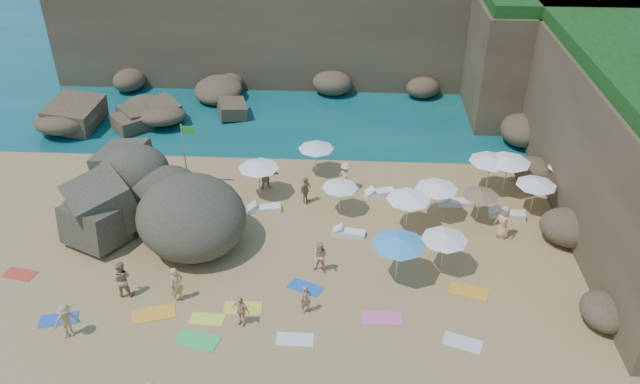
# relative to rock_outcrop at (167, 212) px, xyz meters

# --- Properties ---
(ground) EXTENTS (120.00, 120.00, 0.00)m
(ground) POSITION_rel_rock_outcrop_xyz_m (6.61, -3.56, 0.00)
(ground) COLOR tan
(ground) RESTS_ON ground
(seawater) EXTENTS (120.00, 120.00, 0.00)m
(seawater) POSITION_rel_rock_outcrop_xyz_m (6.61, 26.44, 0.00)
(seawater) COLOR #0C4751
(seawater) RESTS_ON ground
(cliff_back) EXTENTS (44.00, 8.00, 8.00)m
(cliff_back) POSITION_rel_rock_outcrop_xyz_m (8.61, 21.44, 4.00)
(cliff_back) COLOR brown
(cliff_back) RESTS_ON ground
(cliff_right) EXTENTS (8.00, 30.00, 8.00)m
(cliff_right) POSITION_rel_rock_outcrop_xyz_m (25.61, 4.44, 4.00)
(cliff_right) COLOR brown
(cliff_right) RESTS_ON ground
(cliff_corner) EXTENTS (10.00, 12.00, 8.00)m
(cliff_corner) POSITION_rel_rock_outcrop_xyz_m (23.61, 16.44, 4.00)
(cliff_corner) COLOR brown
(cliff_corner) RESTS_ON ground
(rock_promontory) EXTENTS (12.00, 7.00, 2.00)m
(rock_promontory) POSITION_rel_rock_outcrop_xyz_m (-4.39, 12.44, 0.00)
(rock_promontory) COLOR brown
(rock_promontory) RESTS_ON ground
(marina_masts) EXTENTS (3.10, 0.10, 6.00)m
(marina_masts) POSITION_rel_rock_outcrop_xyz_m (-9.89, 26.44, 3.00)
(marina_masts) COLOR white
(marina_masts) RESTS_ON ground
(rock_outcrop) EXTENTS (8.89, 6.83, 3.45)m
(rock_outcrop) POSITION_rel_rock_outcrop_xyz_m (0.00, 0.00, 0.00)
(rock_outcrop) COLOR brown
(rock_outcrop) RESTS_ON ground
(flag_pole) EXTENTS (0.81, 0.08, 4.16)m
(flag_pole) POSITION_rel_rock_outcrop_xyz_m (0.74, 2.69, 2.65)
(flag_pole) COLOR silver
(flag_pole) RESTS_ON ground
(parasol_0) EXTENTS (2.36, 2.36, 2.23)m
(parasol_0) POSITION_rel_rock_outcrop_xyz_m (4.98, 2.04, 2.05)
(parasol_0) COLOR silver
(parasol_0) RESTS_ON ground
(parasol_1) EXTENTS (2.19, 2.19, 2.07)m
(parasol_1) POSITION_rel_rock_outcrop_xyz_m (8.09, 4.76, 1.90)
(parasol_1) COLOR silver
(parasol_1) RESTS_ON ground
(parasol_2) EXTENTS (2.33, 2.33, 2.21)m
(parasol_2) POSITION_rel_rock_outcrop_xyz_m (14.85, 0.36, 2.03)
(parasol_2) COLOR silver
(parasol_2) RESTS_ON ground
(parasol_3) EXTENTS (2.50, 2.50, 2.36)m
(parasol_3) POSITION_rel_rock_outcrop_xyz_m (18.22, 3.30, 2.17)
(parasol_3) COLOR silver
(parasol_3) RESTS_ON ground
(parasol_4) EXTENTS (2.57, 2.57, 2.43)m
(parasol_4) POSITION_rel_rock_outcrop_xyz_m (19.18, 3.18, 2.23)
(parasol_4) COLOR silver
(parasol_4) RESTS_ON ground
(parasol_5) EXTENTS (2.02, 2.02, 1.91)m
(parasol_5) POSITION_rel_rock_outcrop_xyz_m (9.64, 0.62, 1.75)
(parasol_5) COLOR silver
(parasol_5) RESTS_ON ground
(parasol_6) EXTENTS (1.99, 1.99, 1.88)m
(parasol_6) POSITION_rel_rock_outcrop_xyz_m (17.20, 0.23, 1.73)
(parasol_6) COLOR silver
(parasol_6) RESTS_ON ground
(parasol_7) EXTENTS (2.21, 2.21, 2.09)m
(parasol_7) POSITION_rel_rock_outcrop_xyz_m (20.34, 1.19, 1.91)
(parasol_7) COLOR silver
(parasol_7) RESTS_ON ground
(parasol_8) EXTENTS (2.28, 2.28, 2.16)m
(parasol_8) POSITION_rel_rock_outcrop_xyz_m (22.56, 3.04, 1.98)
(parasol_8) COLOR silver
(parasol_8) RESTS_ON ground
(parasol_9) EXTENTS (2.36, 2.36, 2.23)m
(parasol_9) POSITION_rel_rock_outcrop_xyz_m (13.26, -0.79, 2.04)
(parasol_9) COLOR silver
(parasol_9) RESTS_ON ground
(parasol_10) EXTENTS (2.58, 2.58, 2.44)m
(parasol_10) POSITION_rel_rock_outcrop_xyz_m (12.52, -4.98, 2.24)
(parasol_10) COLOR silver
(parasol_10) RESTS_ON ground
(parasol_11) EXTENTS (2.27, 2.27, 2.15)m
(parasol_11) POSITION_rel_rock_outcrop_xyz_m (14.76, -4.15, 1.97)
(parasol_11) COLOR silver
(parasol_11) RESTS_ON ground
(lounger_0) EXTENTS (1.95, 0.98, 0.29)m
(lounger_0) POSITION_rel_rock_outcrop_xyz_m (5.41, 0.45, 0.14)
(lounger_0) COLOR white
(lounger_0) RESTS_ON ground
(lounger_1) EXTENTS (1.99, 0.71, 0.31)m
(lounger_1) POSITION_rel_rock_outcrop_xyz_m (16.24, 1.66, 0.15)
(lounger_1) COLOR silver
(lounger_1) RESTS_ON ground
(lounger_2) EXTENTS (1.83, 1.14, 0.27)m
(lounger_2) POSITION_rel_rock_outcrop_xyz_m (11.94, 2.50, 0.13)
(lounger_2) COLOR white
(lounger_2) RESTS_ON ground
(lounger_3) EXTENTS (1.76, 0.75, 0.27)m
(lounger_3) POSITION_rel_rock_outcrop_xyz_m (10.21, -1.57, 0.13)
(lounger_3) COLOR white
(lounger_3) RESTS_ON ground
(lounger_4) EXTENTS (2.01, 0.80, 0.31)m
(lounger_4) POSITION_rel_rock_outcrop_xyz_m (18.90, 0.61, 0.15)
(lounger_4) COLOR silver
(lounger_4) RESTS_ON ground
(lounger_5) EXTENTS (2.00, 1.40, 0.30)m
(lounger_5) POSITION_rel_rock_outcrop_xyz_m (12.97, -2.58, 0.15)
(lounger_5) COLOR white
(lounger_5) RESTS_ON ground
(towel_0) EXTENTS (1.79, 1.18, 0.03)m
(towel_0) POSITION_rel_rock_outcrop_xyz_m (-2.62, -8.64, 0.01)
(towel_0) COLOR #2153B3
(towel_0) RESTS_ON ground
(towel_2) EXTENTS (2.09, 1.48, 0.03)m
(towel_2) POSITION_rel_rock_outcrop_xyz_m (1.52, -8.06, 0.02)
(towel_2) COLOR #FFA028
(towel_2) RESTS_ON ground
(towel_3) EXTENTS (2.05, 1.36, 0.03)m
(towel_3) POSITION_rel_rock_outcrop_xyz_m (3.83, -9.54, 0.02)
(towel_3) COLOR green
(towel_3) RESTS_ON ground
(towel_4) EXTENTS (1.76, 0.92, 0.03)m
(towel_4) POSITION_rel_rock_outcrop_xyz_m (5.47, -7.47, 0.02)
(towel_4) COLOR yellow
(towel_4) RESTS_ON ground
(towel_5) EXTENTS (1.61, 0.81, 0.03)m
(towel_5) POSITION_rel_rock_outcrop_xyz_m (8.00, -9.28, 0.01)
(towel_5) COLOR silver
(towel_5) RESTS_ON ground
(towel_7) EXTENTS (1.68, 1.06, 0.03)m
(towel_7) POSITION_rel_rock_outcrop_xyz_m (-5.78, -5.69, 0.01)
(towel_7) COLOR red
(towel_7) RESTS_ON ground
(towel_8) EXTENTS (1.79, 1.38, 0.03)m
(towel_8) POSITION_rel_rock_outcrop_xyz_m (8.21, -5.91, 0.01)
(towel_8) COLOR blue
(towel_8) RESTS_ON ground
(towel_9) EXTENTS (1.78, 0.91, 0.03)m
(towel_9) POSITION_rel_rock_outcrop_xyz_m (11.79, -7.78, 0.02)
(towel_9) COLOR pink
(towel_9) RESTS_ON ground
(towel_10) EXTENTS (2.00, 1.41, 0.03)m
(towel_10) POSITION_rel_rock_outcrop_xyz_m (15.90, -5.75, 0.02)
(towel_10) COLOR orange
(towel_10) RESTS_ON ground
(towel_11) EXTENTS (1.77, 1.18, 0.03)m
(towel_11) POSITION_rel_rock_outcrop_xyz_m (-1.37, -1.58, 0.01)
(towel_11) COLOR green
(towel_11) RESTS_ON ground
(towel_12) EXTENTS (1.54, 0.82, 0.03)m
(towel_12) POSITION_rel_rock_outcrop_xyz_m (3.99, -8.26, 0.01)
(towel_12) COLOR #ECF340
(towel_12) RESTS_ON ground
(towel_13) EXTENTS (1.81, 1.32, 0.03)m
(towel_13) POSITION_rel_rock_outcrop_xyz_m (15.15, -9.08, 0.01)
(towel_13) COLOR silver
(towel_13) RESTS_ON ground
(person_stand_0) EXTENTS (0.76, 0.78, 1.81)m
(person_stand_0) POSITION_rel_rock_outcrop_xyz_m (2.42, -7.05, 0.90)
(person_stand_0) COLOR tan
(person_stand_0) RESTS_ON ground
(person_stand_1) EXTENTS (0.98, 0.80, 1.89)m
(person_stand_1) POSITION_rel_rock_outcrop_xyz_m (-0.18, -6.85, 0.94)
(person_stand_1) COLOR #AA7B55
(person_stand_1) RESTS_ON ground
(person_stand_2) EXTENTS (1.17, 1.15, 1.80)m
(person_stand_2) POSITION_rel_rock_outcrop_xyz_m (9.94, 2.98, 0.90)
(person_stand_2) COLOR #ECC186
(person_stand_2) RESTS_ON ground
(person_stand_3) EXTENTS (0.84, 1.04, 1.65)m
(person_stand_3) POSITION_rel_rock_outcrop_xyz_m (7.68, 1.44, 0.82)
(person_stand_3) COLOR #9F7B4F
(person_stand_3) RESTS_ON ground
(person_stand_4) EXTENTS (0.97, 1.04, 1.89)m
(person_stand_4) POSITION_rel_rock_outcrop_xyz_m (18.23, -1.27, 0.95)
(person_stand_4) COLOR #E4A777
(person_stand_4) RESTS_ON ground
(person_stand_5) EXTENTS (1.58, 1.02, 1.65)m
(person_stand_5) POSITION_rel_rock_outcrop_xyz_m (5.20, 2.95, 0.83)
(person_stand_5) COLOR tan
(person_stand_5) RESTS_ON ground
(person_lie_0) EXTENTS (1.75, 1.99, 0.45)m
(person_lie_0) POSITION_rel_rock_outcrop_xyz_m (-1.70, -9.57, 0.22)
(person_lie_0) COLOR tan
(person_lie_0) RESTS_ON ground
(person_lie_1) EXTENTS (1.39, 1.71, 0.36)m
(person_lie_1) POSITION_rel_rock_outcrop_xyz_m (5.58, -8.43, 0.18)
(person_lie_1) COLOR #DFAA7F
(person_lie_1) RESTS_ON ground
(person_lie_3) EXTENTS (2.28, 2.29, 0.45)m
(person_lie_3) POSITION_rel_rock_outcrop_xyz_m (2.43, -4.36, 0.22)
(person_lie_3) COLOR tan
(person_lie_3) RESTS_ON ground
(person_lie_4) EXTENTS (1.15, 1.50, 0.34)m
(person_lie_4) POSITION_rel_rock_outcrop_xyz_m (8.35, -7.54, 0.17)
(person_lie_4) COLOR #A87354
(person_lie_4) RESTS_ON ground
(person_lie_5) EXTENTS (1.32, 1.86, 0.64)m
(person_lie_5) POSITION_rel_rock_outcrop_xyz_m (8.86, -4.70, 0.32)
(person_lie_5) COLOR #EFA888
(person_lie_5) RESTS_ON ground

